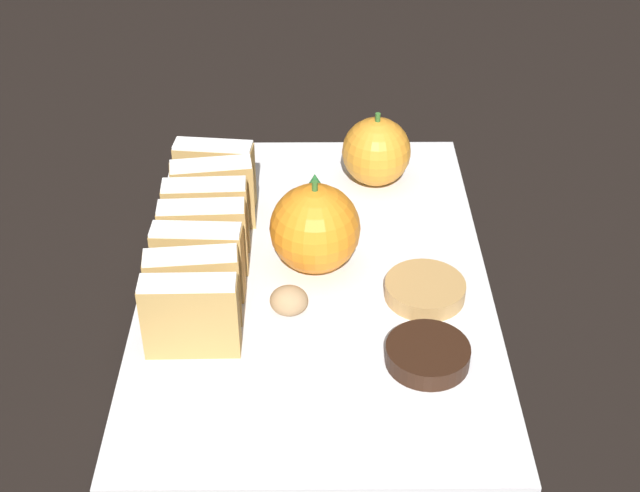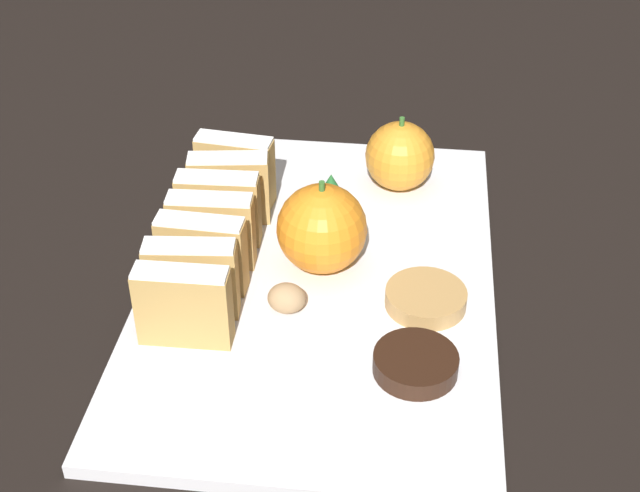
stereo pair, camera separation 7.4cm
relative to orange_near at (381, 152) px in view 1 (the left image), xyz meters
name	(u,v)px [view 1 (the left image)]	position (x,y,z in m)	size (l,w,h in m)	color
ground_plane	(320,285)	(-0.06, -0.15, -0.05)	(6.00, 6.00, 0.00)	black
serving_platter	(320,280)	(-0.06, -0.15, -0.04)	(0.29, 0.46, 0.01)	white
stollen_slice_front	(196,317)	(-0.15, -0.24, 0.00)	(0.07, 0.02, 0.07)	tan
stollen_slice_second	(199,288)	(-0.16, -0.21, 0.00)	(0.07, 0.03, 0.07)	tan
stollen_slice_third	(204,262)	(-0.15, -0.18, 0.00)	(0.07, 0.02, 0.07)	tan
stollen_slice_fourth	(208,238)	(-0.15, -0.14, 0.00)	(0.07, 0.02, 0.07)	tan
stollen_slice_fifth	(211,216)	(-0.15, -0.11, 0.00)	(0.07, 0.02, 0.07)	tan
stollen_slice_sixth	(218,195)	(-0.15, -0.08, 0.00)	(0.07, 0.03, 0.07)	tan
stollen_slice_back	(220,175)	(-0.15, -0.04, 0.00)	(0.07, 0.03, 0.07)	tan
orange_near	(381,152)	(0.00, 0.00, 0.00)	(0.07, 0.07, 0.08)	orange
orange_far	(322,229)	(-0.06, -0.14, 0.01)	(0.08, 0.08, 0.09)	orange
walnut	(294,301)	(-0.08, -0.20, -0.02)	(0.03, 0.03, 0.03)	tan
chocolate_cookie	(433,354)	(0.02, -0.26, -0.03)	(0.06, 0.06, 0.02)	black
gingerbread_cookie	(430,290)	(0.03, -0.18, -0.03)	(0.07, 0.07, 0.01)	tan
evergreen_sprig	(322,196)	(-0.06, -0.06, -0.01)	(0.05, 0.05, 0.05)	#23662D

